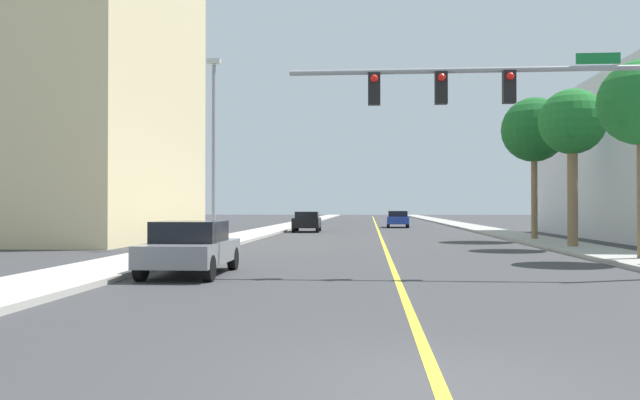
# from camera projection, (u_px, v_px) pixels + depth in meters

# --- Properties ---
(ground) EXTENTS (192.00, 192.00, 0.00)m
(ground) POSITION_uv_depth(u_px,v_px,m) (378.00, 230.00, 48.10)
(ground) COLOR #38383A
(sidewalk_left) EXTENTS (2.60, 168.00, 0.15)m
(sidewalk_left) POSITION_uv_depth(u_px,v_px,m) (274.00, 229.00, 48.72)
(sidewalk_left) COLOR #B2ADA3
(sidewalk_left) RESTS_ON ground
(sidewalk_right) EXTENTS (2.60, 168.00, 0.15)m
(sidewalk_right) POSITION_uv_depth(u_px,v_px,m) (485.00, 230.00, 47.48)
(sidewalk_right) COLOR #9E9B93
(sidewalk_right) RESTS_ON ground
(lane_marking_center) EXTENTS (0.16, 144.00, 0.01)m
(lane_marking_center) POSITION_uv_depth(u_px,v_px,m) (378.00, 230.00, 48.10)
(lane_marking_center) COLOR yellow
(lane_marking_center) RESTS_ON ground
(building_left_near) EXTENTS (14.26, 15.63, 17.05)m
(building_left_near) POSITION_uv_depth(u_px,v_px,m) (41.00, 85.00, 34.58)
(building_left_near) COLOR beige
(building_left_near) RESTS_ON ground
(traffic_signal_mast) EXTENTS (10.00, 0.36, 5.72)m
(traffic_signal_mast) POSITION_uv_depth(u_px,v_px,m) (538.00, 106.00, 16.13)
(traffic_signal_mast) COLOR gray
(traffic_signal_mast) RESTS_ON sidewalk_right
(street_lamp) EXTENTS (0.56, 0.28, 7.89)m
(street_lamp) POSITION_uv_depth(u_px,v_px,m) (214.00, 142.00, 26.48)
(street_lamp) COLOR gray
(street_lamp) RESTS_ON sidewalk_left
(palm_mid) EXTENTS (2.75, 2.75, 6.62)m
(palm_mid) POSITION_uv_depth(u_px,v_px,m) (572.00, 124.00, 26.42)
(palm_mid) COLOR brown
(palm_mid) RESTS_ON sidewalk_right
(palm_far) EXTENTS (3.34, 3.34, 7.33)m
(palm_far) POSITION_uv_depth(u_px,v_px,m) (534.00, 131.00, 32.63)
(palm_far) COLOR brown
(palm_far) RESTS_ON sidewalk_right
(car_gray) EXTENTS (1.94, 4.01, 1.42)m
(car_gray) POSITION_uv_depth(u_px,v_px,m) (191.00, 247.00, 16.57)
(car_gray) COLOR slate
(car_gray) RESTS_ON ground
(car_black) EXTENTS (1.97, 3.94, 1.45)m
(car_black) POSITION_uv_depth(u_px,v_px,m) (307.00, 221.00, 45.24)
(car_black) COLOR black
(car_black) RESTS_ON ground
(car_blue) EXTENTS (2.01, 4.28, 1.44)m
(car_blue) POSITION_uv_depth(u_px,v_px,m) (398.00, 219.00, 54.97)
(car_blue) COLOR #1E389E
(car_blue) RESTS_ON ground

